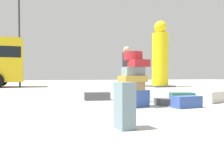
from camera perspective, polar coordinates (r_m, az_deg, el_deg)
ground_plane at (r=4.91m, az=2.24°, el=-6.49°), size 80.00×80.00×0.00m
suitcase_tower at (r=5.48m, az=4.98°, el=0.07°), size 0.79×0.67×1.28m
suitcase_navy_upright_blue at (r=5.63m, az=17.58°, el=-4.13°), size 0.68×0.36×0.27m
suitcase_slate_left_side at (r=3.21m, az=3.05°, el=-5.22°), size 0.22×0.29×0.63m
suitcase_charcoal_foreground_far at (r=7.10m, az=-3.68°, el=-2.94°), size 0.81×0.54×0.24m
suitcase_cream_behind_tower at (r=6.61m, az=6.44°, el=-1.69°), size 0.27×0.33×0.61m
suitcase_charcoal_white_trunk at (r=6.05m, az=13.43°, el=-4.16°), size 0.65×0.48×0.17m
suitcase_teal_foreground_near at (r=7.35m, az=16.52°, el=-2.89°), size 0.76×0.58×0.23m
suitcase_cream_right_side at (r=6.91m, az=23.22°, el=-2.93°), size 0.83×0.57×0.31m
person_bearded_onlooker at (r=7.99m, az=3.57°, el=4.10°), size 0.30×0.33×1.72m
yellow_dummy_statue at (r=16.24m, az=11.56°, el=6.29°), size 1.51×1.51×4.43m
lamp_post at (r=16.73m, az=-21.54°, el=13.95°), size 0.36×0.36×6.58m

